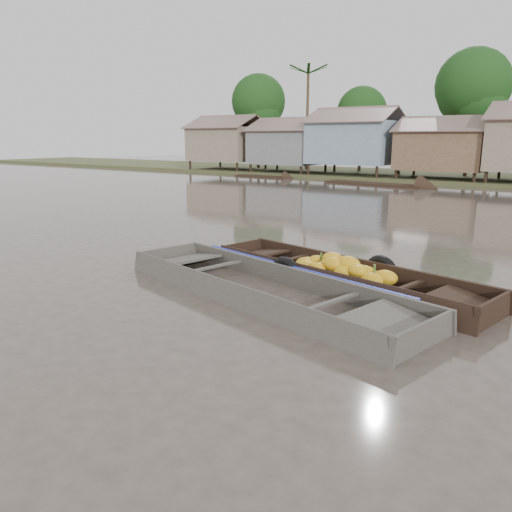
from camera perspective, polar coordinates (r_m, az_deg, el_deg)
The scene contains 3 objects.
ground at distance 9.87m, azimuth -3.36°, elevation -4.78°, with size 120.00×120.00×0.00m, color #443C34.
banana_boat at distance 10.83m, azimuth 9.31°, elevation -2.17°, with size 6.64×2.84×0.89m.
viewer_boat at distance 9.94m, azimuth 0.99°, elevation -4.31°, with size 7.34×3.41×0.57m.
Camera 1 is at (5.83, -7.35, 3.07)m, focal length 35.00 mm.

